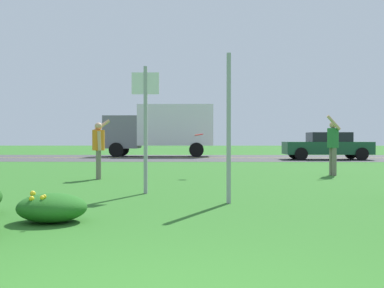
{
  "coord_description": "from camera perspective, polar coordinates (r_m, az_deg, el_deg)",
  "views": [
    {
      "loc": [
        0.4,
        -2.99,
        1.13
      ],
      "look_at": [
        0.15,
        11.36,
        0.96
      ],
      "focal_mm": 44.9,
      "sensor_mm": 36.0,
      "label": 1
    }
  ],
  "objects": [
    {
      "name": "ground_plane",
      "position": [
        15.42,
        -0.51,
        -3.53
      ],
      "size": [
        120.0,
        120.0,
        0.0
      ],
      "primitive_type": "plane",
      "color": "#2D6B23"
    },
    {
      "name": "highway_strip",
      "position": [
        27.79,
        0.15,
        -1.65
      ],
      "size": [
        120.0,
        9.57,
        0.01
      ],
      "primitive_type": "cube",
      "color": "#424244",
      "rests_on": "ground"
    },
    {
      "name": "highway_center_stripe",
      "position": [
        27.79,
        0.15,
        -1.64
      ],
      "size": [
        120.0,
        0.16,
        0.0
      ],
      "primitive_type": "cube",
      "color": "yellow",
      "rests_on": "ground"
    },
    {
      "name": "daylily_clump_mid_center",
      "position": [
        6.78,
        -16.31,
        -7.26
      ],
      "size": [
        0.94,
        0.84,
        0.42
      ],
      "color": "#23661E",
      "rests_on": "ground"
    },
    {
      "name": "sign_post_near_path",
      "position": [
        9.86,
        -5.54,
        3.26
      ],
      "size": [
        0.56,
        0.1,
        2.6
      ],
      "color": "#93969B",
      "rests_on": "ground"
    },
    {
      "name": "sign_post_by_roadside",
      "position": [
        8.36,
        4.38,
        1.88
      ],
      "size": [
        0.07,
        0.1,
        2.61
      ],
      "color": "#93969B",
      "rests_on": "ground"
    },
    {
      "name": "person_thrower_orange_shirt",
      "position": [
        13.5,
        -11.03,
        -0.14
      ],
      "size": [
        0.49,
        0.55,
        1.67
      ],
      "color": "orange",
      "rests_on": "ground"
    },
    {
      "name": "person_catcher_green_shirt",
      "position": [
        15.23,
        16.38,
        0.13
      ],
      "size": [
        0.47,
        0.55,
        1.84
      ],
      "color": "#287038",
      "rests_on": "ground"
    },
    {
      "name": "frisbee_red",
      "position": [
        14.0,
        0.83,
        1.12
      ],
      "size": [
        0.26,
        0.26,
        0.08
      ],
      "color": "red"
    },
    {
      "name": "car_dark_green_center_left",
      "position": [
        26.49,
        15.78,
        -0.2
      ],
      "size": [
        4.5,
        2.0,
        1.45
      ],
      "color": "#194C2D",
      "rests_on": "ground"
    },
    {
      "name": "box_truck_gray",
      "position": [
        30.02,
        -3.64,
        1.96
      ],
      "size": [
        6.7,
        2.46,
        3.2
      ],
      "color": "slate",
      "rests_on": "ground"
    }
  ]
}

